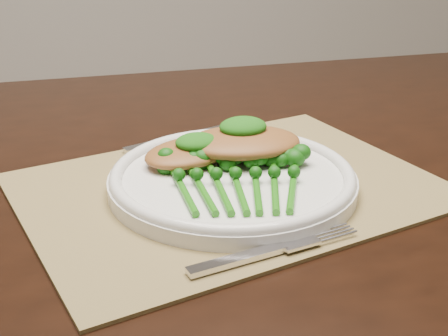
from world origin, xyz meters
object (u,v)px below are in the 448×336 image
object	(u,v)px
placemat	(230,188)
dinner_plate	(232,178)
chicken_fillet_left	(189,152)
broccolini_bundle	(238,187)

from	to	relation	value
placemat	dinner_plate	xyz separation A→B (m)	(0.00, -0.01, 0.01)
dinner_plate	chicken_fillet_left	size ratio (longest dim) A/B	2.46
placemat	broccolini_bundle	xyz separation A→B (m)	(-0.01, -0.05, 0.02)
dinner_plate	broccolini_bundle	xyz separation A→B (m)	(-0.01, -0.04, 0.01)
chicken_fillet_left	placemat	bearing A→B (deg)	-73.25
chicken_fillet_left	broccolini_bundle	xyz separation A→B (m)	(0.03, -0.09, -0.01)
placemat	broccolini_bundle	world-z (taller)	broccolini_bundle
placemat	dinner_plate	distance (m)	0.02
dinner_plate	broccolini_bundle	world-z (taller)	broccolini_bundle
placemat	broccolini_bundle	bearing A→B (deg)	-109.17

